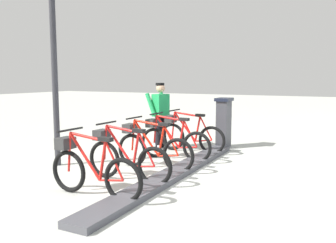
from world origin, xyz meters
TOP-DOWN VIEW (x-y plane):
  - ground_plane at (0.00, 0.00)m, footprint 60.00×60.00m
  - dock_rail_base at (0.00, 0.00)m, footprint 0.44×5.40m
  - payment_kiosk at (0.05, -3.02)m, footprint 0.36×0.52m
  - bike_docked_0 at (0.62, -2.10)m, footprint 1.72×0.54m
  - bike_docked_1 at (0.62, -1.18)m, footprint 1.72×0.54m
  - bike_docked_2 at (0.62, -0.26)m, footprint 1.72×0.54m
  - bike_docked_3 at (0.62, 0.66)m, footprint 1.72×0.54m
  - bike_docked_4 at (0.62, 1.58)m, footprint 1.72×0.54m
  - worker_near_rack at (1.47, -2.22)m, footprint 0.56×0.68m
  - lamp_post at (2.50, 0.33)m, footprint 0.32×0.32m

SIDE VIEW (x-z plane):
  - ground_plane at x=0.00m, z-range 0.00..0.00m
  - dock_rail_base at x=0.00m, z-range 0.00..0.10m
  - bike_docked_0 at x=0.62m, z-range -0.08..0.94m
  - bike_docked_1 at x=0.62m, z-range -0.08..0.94m
  - bike_docked_2 at x=0.62m, z-range -0.08..0.94m
  - bike_docked_3 at x=0.62m, z-range -0.08..0.94m
  - bike_docked_4 at x=0.62m, z-range -0.08..0.94m
  - payment_kiosk at x=0.05m, z-range 0.03..1.31m
  - worker_near_rack at x=1.47m, z-range 0.08..1.74m
  - lamp_post at x=2.50m, z-range 0.62..4.62m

